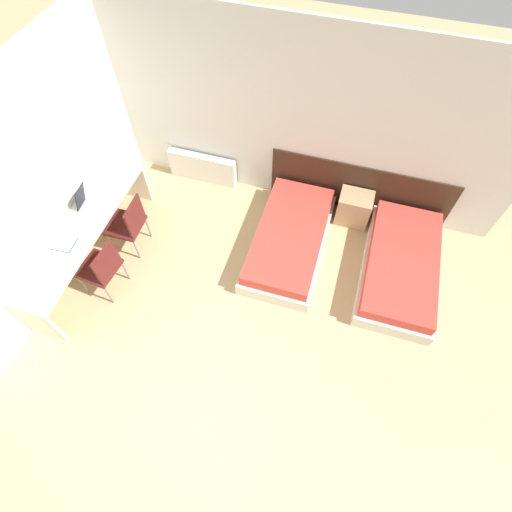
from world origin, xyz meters
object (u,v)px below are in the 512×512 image
(nightstand, at_px, (354,208))
(laptop, at_px, (89,204))
(bed_near_window, at_px, (289,239))
(bed_near_door, at_px, (400,266))
(chair_near_notebook, at_px, (102,267))
(chair_near_laptop, at_px, (129,223))

(nightstand, xyz_separation_m, laptop, (-3.31, -1.43, 0.56))
(bed_near_window, relative_size, nightstand, 3.77)
(bed_near_door, bearing_deg, nightstand, 134.87)
(chair_near_notebook, relative_size, laptop, 2.48)
(bed_near_window, xyz_separation_m, nightstand, (0.77, 0.77, 0.07))
(bed_near_door, height_order, laptop, laptop)
(bed_near_door, bearing_deg, laptop, -170.89)
(nightstand, distance_m, chair_near_laptop, 3.19)
(nightstand, bearing_deg, bed_near_door, -45.13)
(bed_near_door, bearing_deg, chair_near_laptop, -170.65)
(chair_near_notebook, bearing_deg, chair_near_laptop, 95.75)
(chair_near_notebook, bearing_deg, bed_near_window, 38.07)
(bed_near_door, xyz_separation_m, chair_near_notebook, (-3.64, -1.33, 0.33))
(nightstand, xyz_separation_m, chair_near_notebook, (-2.87, -2.10, 0.26))
(bed_near_door, xyz_separation_m, nightstand, (-0.77, 0.77, 0.07))
(nightstand, relative_size, chair_near_laptop, 0.55)
(nightstand, bearing_deg, chair_near_notebook, -143.80)
(bed_near_window, bearing_deg, chair_near_notebook, -147.71)
(nightstand, relative_size, laptop, 1.37)
(bed_near_door, distance_m, chair_near_laptop, 3.70)
(nightstand, xyz_separation_m, chair_near_laptop, (-2.87, -1.37, 0.26))
(bed_near_window, distance_m, chair_near_laptop, 2.21)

